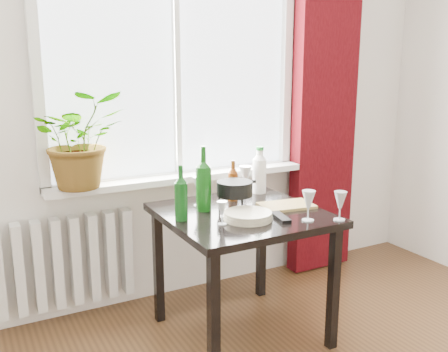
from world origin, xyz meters
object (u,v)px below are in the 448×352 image
wineglass_front_right (308,205)px  wineglass_front_left (222,213)px  table (242,227)px  bottle_amber (233,180)px  wineglass_far_right (340,206)px  wine_bottle_right (204,178)px  plate_stack (248,216)px  cleaning_bottle (259,169)px  fondue_pot (235,195)px  tv_remote (281,217)px  wine_bottle_left (181,193)px  radiator (66,262)px  wineglass_back_center (245,180)px  wineglass_back_left (199,191)px  potted_plant (80,140)px  cutting_board (286,206)px

wineglass_front_right → wineglass_front_left: bearing=160.1°
table → bottle_amber: 0.32m
wineglass_far_right → wine_bottle_right: bearing=137.6°
wineglass_front_left → wineglass_front_right: bearing=-19.9°
plate_stack → table: bearing=71.9°
wineglass_far_right → cleaning_bottle: bearing=95.8°
fondue_pot → cleaning_bottle: bearing=15.6°
fondue_pot → tv_remote: size_ratio=1.34×
wine_bottle_left → tv_remote: bearing=-26.9°
table → cleaning_bottle: bearing=45.1°
radiator → fondue_pot: bearing=-33.3°
cleaning_bottle → wineglass_front_right: bearing=-97.7°
tv_remote → wine_bottle_left: bearing=165.4°
plate_stack → fondue_pot: 0.23m
tv_remote → radiator: bearing=151.0°
wineglass_back_center → plate_stack: bearing=-118.9°
radiator → wineglass_front_right: 1.49m
wineglass_far_right → wineglass_back_center: (-0.17, 0.68, 0.01)m
wineglass_back_left → wineglass_front_left: (-0.04, -0.36, -0.03)m
wine_bottle_left → wineglass_back_center: size_ratio=1.56×
wine_bottle_left → wineglass_front_right: 0.66m
wine_bottle_right → wineglass_front_left: 0.30m
table → wineglass_far_right: wineglass_far_right is taller
potted_plant → tv_remote: 1.20m
wineglass_front_right → tv_remote: 0.16m
wineglass_far_right → tv_remote: 0.31m
radiator → plate_stack: (0.80, -0.77, 0.38)m
potted_plant → bottle_amber: size_ratio=2.25×
radiator → wine_bottle_right: 1.00m
bottle_amber → wineglass_back_left: bottle_amber is taller
plate_stack → radiator: bearing=136.2°
plate_stack → bottle_amber: bearing=72.6°
table → wineglass_front_left: wineglass_front_left is taller
table → bottle_amber: size_ratio=3.46×
wine_bottle_left → tv_remote: wine_bottle_left is taller
wineglass_far_right → plate_stack: size_ratio=0.61×
table → wineglass_front_left: bearing=-143.7°
wineglass_back_center → cutting_board: 0.36m
radiator → wineglass_back_center: size_ratio=4.27×
bottle_amber → plate_stack: bottle_amber is taller
table → cleaning_bottle: (0.30, 0.30, 0.24)m
wineglass_back_center → wineglass_front_left: 0.61m
fondue_pot → tv_remote: (0.12, -0.29, -0.07)m
table → tv_remote: (0.11, -0.21, 0.10)m
tv_remote → cutting_board: (0.16, 0.17, -0.00)m
wineglass_front_right → wineglass_far_right: bearing=-25.2°
wineglass_far_right → wineglass_front_left: 0.62m
wineglass_back_left → wineglass_front_left: bearing=-97.0°
wine_bottle_right → wineglass_far_right: 0.75m
wine_bottle_right → wineglass_back_left: (0.01, 0.09, -0.10)m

